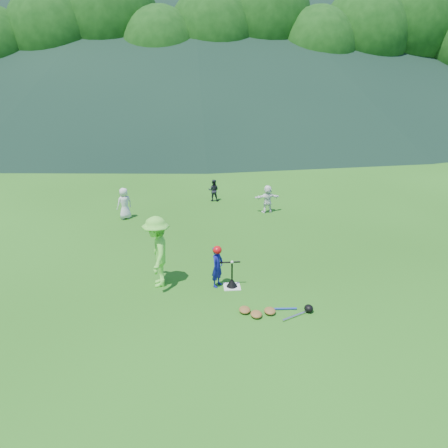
% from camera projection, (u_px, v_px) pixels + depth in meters
% --- Properties ---
extents(ground, '(120.00, 120.00, 0.00)m').
position_uv_depth(ground, '(232.00, 287.00, 11.79)').
color(ground, '#1F5413').
rests_on(ground, ground).
extents(home_plate, '(0.45, 0.45, 0.02)m').
position_uv_depth(home_plate, '(232.00, 287.00, 11.79)').
color(home_plate, silver).
rests_on(home_plate, ground).
extents(baseball, '(0.08, 0.08, 0.08)m').
position_uv_depth(baseball, '(232.00, 262.00, 11.54)').
color(baseball, white).
rests_on(baseball, batting_tee).
extents(batter_child, '(0.46, 0.50, 1.14)m').
position_uv_depth(batter_child, '(217.00, 267.00, 11.67)').
color(batter_child, navy).
rests_on(batter_child, ground).
extents(adult_coach, '(0.78, 1.29, 1.95)m').
position_uv_depth(adult_coach, '(157.00, 252.00, 11.59)').
color(adult_coach, '#69DA40').
rests_on(adult_coach, ground).
extents(fielder_a, '(0.71, 0.65, 1.23)m').
position_uv_depth(fielder_a, '(124.00, 203.00, 16.83)').
color(fielder_a, silver).
rests_on(fielder_a, ground).
extents(fielder_b, '(0.53, 0.44, 0.96)m').
position_uv_depth(fielder_b, '(214.00, 190.00, 19.07)').
color(fielder_b, black).
rests_on(fielder_b, ground).
extents(fielder_d, '(1.08, 0.46, 1.13)m').
position_uv_depth(fielder_d, '(267.00, 199.00, 17.56)').
color(fielder_d, white).
rests_on(fielder_d, ground).
extents(batting_tee, '(0.30, 0.30, 0.68)m').
position_uv_depth(batting_tee, '(232.00, 283.00, 11.75)').
color(batting_tee, black).
rests_on(batting_tee, home_plate).
extents(batter_gear, '(0.73, 0.26, 0.50)m').
position_uv_depth(batter_gear, '(218.00, 251.00, 11.51)').
color(batter_gear, red).
rests_on(batter_gear, ground).
extents(equipment_pile, '(1.80, 0.68, 0.19)m').
position_uv_depth(equipment_pile, '(270.00, 311.00, 10.51)').
color(equipment_pile, olive).
rests_on(equipment_pile, ground).
extents(outfield_fence, '(70.07, 0.08, 1.33)m').
position_uv_depth(outfield_fence, '(199.00, 125.00, 37.75)').
color(outfield_fence, gray).
rests_on(outfield_fence, ground).
extents(tree_line, '(70.04, 11.40, 14.82)m').
position_uv_depth(tree_line, '(198.00, 35.00, 40.64)').
color(tree_line, '#382314').
rests_on(tree_line, ground).
extents(distant_hills, '(155.00, 140.00, 32.00)m').
position_uv_depth(distant_hills, '(148.00, 12.00, 82.57)').
color(distant_hills, black).
rests_on(distant_hills, ground).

